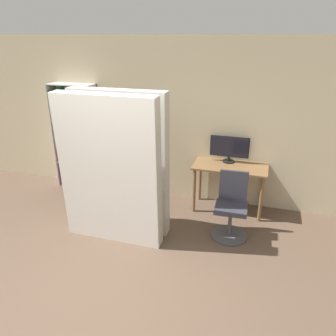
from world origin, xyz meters
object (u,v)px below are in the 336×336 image
at_px(monitor, 229,148).
at_px(mattress_near, 110,172).
at_px(office_chair, 231,211).
at_px(mattress_far, 121,163).
at_px(bookshelf, 73,141).

distance_m(monitor, mattress_near, 2.02).
bearing_deg(office_chair, mattress_far, -170.74).
bearing_deg(bookshelf, office_chair, -16.00).
xyz_separation_m(office_chair, mattress_far, (-1.55, -0.25, 0.64)).
relative_size(monitor, bookshelf, 0.33).
distance_m(office_chair, bookshelf, 3.22).
bearing_deg(monitor, mattress_near, -132.54).
distance_m(office_chair, mattress_far, 1.69).
relative_size(office_chair, bookshelf, 0.49).
bearing_deg(mattress_far, bookshelf, 143.21).
height_order(mattress_near, mattress_far, mattress_near).
bearing_deg(mattress_far, office_chair, 9.26).
bearing_deg(mattress_far, mattress_near, -90.00).
distance_m(bookshelf, mattress_near, 2.11).
bearing_deg(monitor, bookshelf, -179.64).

